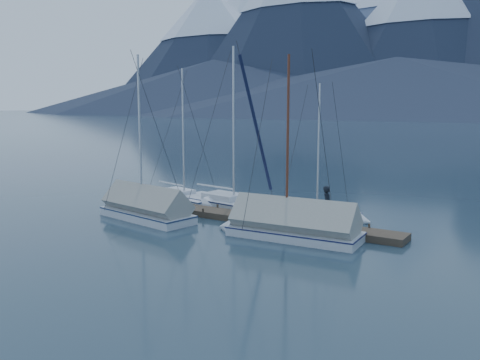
{
  "coord_description": "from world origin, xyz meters",
  "views": [
    {
      "loc": [
        14.73,
        -20.83,
        6.23
      ],
      "look_at": [
        0.0,
        2.0,
        2.2
      ],
      "focal_mm": 38.0,
      "sensor_mm": 36.0,
      "label": 1
    }
  ],
  "objects_px": {
    "sailboat_open_left": "(189,200)",
    "sailboat_open_right": "(324,215)",
    "sailboat_covered_near": "(284,227)",
    "sailboat_covered_far": "(141,209)",
    "person": "(327,205)",
    "sailboat_open_mid": "(241,207)"
  },
  "relations": [
    {
      "from": "sailboat_covered_near",
      "to": "sailboat_covered_far",
      "type": "bearing_deg",
      "value": -175.62
    },
    {
      "from": "sailboat_covered_near",
      "to": "sailboat_covered_far",
      "type": "height_order",
      "value": "sailboat_covered_far"
    },
    {
      "from": "sailboat_open_right",
      "to": "sailboat_covered_far",
      "type": "relative_size",
      "value": 0.83
    },
    {
      "from": "sailboat_open_right",
      "to": "sailboat_covered_far",
      "type": "bearing_deg",
      "value": -147.27
    },
    {
      "from": "sailboat_open_mid",
      "to": "sailboat_covered_far",
      "type": "bearing_deg",
      "value": -125.75
    },
    {
      "from": "sailboat_open_right",
      "to": "sailboat_covered_near",
      "type": "bearing_deg",
      "value": -89.63
    },
    {
      "from": "sailboat_open_right",
      "to": "person",
      "type": "bearing_deg",
      "value": -63.86
    },
    {
      "from": "sailboat_open_left",
      "to": "sailboat_covered_far",
      "type": "relative_size",
      "value": 0.96
    },
    {
      "from": "sailboat_open_mid",
      "to": "person",
      "type": "xyz_separation_m",
      "value": [
        6.31,
        -1.84,
        1.11
      ]
    },
    {
      "from": "sailboat_open_left",
      "to": "sailboat_open_right",
      "type": "distance_m",
      "value": 9.05
    },
    {
      "from": "sailboat_open_left",
      "to": "sailboat_open_right",
      "type": "xyz_separation_m",
      "value": [
        9.03,
        0.65,
        -0.02
      ]
    },
    {
      "from": "sailboat_open_left",
      "to": "person",
      "type": "xyz_separation_m",
      "value": [
        10.25,
        -1.84,
        1.13
      ]
    },
    {
      "from": "person",
      "to": "sailboat_open_right",
      "type": "bearing_deg",
      "value": 4.68
    },
    {
      "from": "sailboat_open_left",
      "to": "person",
      "type": "bearing_deg",
      "value": -10.2
    },
    {
      "from": "sailboat_covered_near",
      "to": "person",
      "type": "bearing_deg",
      "value": 63.12
    },
    {
      "from": "sailboat_open_mid",
      "to": "sailboat_covered_near",
      "type": "bearing_deg",
      "value": -39.38
    },
    {
      "from": "sailboat_covered_far",
      "to": "person",
      "type": "xyz_separation_m",
      "value": [
        9.81,
        3.02,
        0.82
      ]
    },
    {
      "from": "person",
      "to": "sailboat_covered_near",
      "type": "bearing_deg",
      "value": 131.65
    },
    {
      "from": "sailboat_open_mid",
      "to": "sailboat_open_right",
      "type": "relative_size",
      "value": 1.3
    },
    {
      "from": "sailboat_covered_near",
      "to": "sailboat_open_left",
      "type": "bearing_deg",
      "value": 155.11
    },
    {
      "from": "sailboat_open_mid",
      "to": "sailboat_covered_far",
      "type": "distance_m",
      "value": 5.99
    },
    {
      "from": "sailboat_open_right",
      "to": "sailboat_covered_near",
      "type": "xyz_separation_m",
      "value": [
        0.03,
        -4.86,
        0.33
      ]
    }
  ]
}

